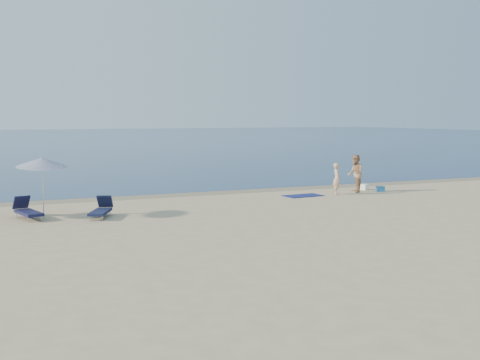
# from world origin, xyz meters

# --- Properties ---
(sea) EXTENTS (240.00, 160.00, 0.01)m
(sea) POSITION_xyz_m (0.00, 100.00, 0.00)
(sea) COLOR #0C2048
(sea) RESTS_ON ground
(wet_sand_strip) EXTENTS (240.00, 1.60, 0.00)m
(wet_sand_strip) POSITION_xyz_m (0.00, 19.40, 0.00)
(wet_sand_strip) COLOR #847254
(wet_sand_strip) RESTS_ON ground
(person_left) EXTENTS (0.57, 0.68, 1.60)m
(person_left) POSITION_xyz_m (4.53, 16.33, 0.80)
(person_left) COLOR tan
(person_left) RESTS_ON ground
(person_right) EXTENTS (1.07, 1.17, 1.95)m
(person_right) POSITION_xyz_m (5.92, 16.72, 0.98)
(person_right) COLOR tan
(person_right) RESTS_ON ground
(beach_towel) EXTENTS (1.99, 1.22, 0.03)m
(beach_towel) POSITION_xyz_m (2.67, 16.48, 0.02)
(beach_towel) COLOR #101853
(beach_towel) RESTS_ON ground
(white_bag) EXTENTS (0.44, 0.41, 0.30)m
(white_bag) POSITION_xyz_m (6.98, 17.38, 0.15)
(white_bag) COLOR white
(white_bag) RESTS_ON ground
(blue_cooler) EXTENTS (0.47, 0.39, 0.28)m
(blue_cooler) POSITION_xyz_m (7.27, 16.38, 0.14)
(blue_cooler) COLOR #216EB3
(blue_cooler) RESTS_ON ground
(umbrella_near) EXTENTS (2.07, 2.09, 2.48)m
(umbrella_near) POSITION_xyz_m (-9.78, 14.87, 2.17)
(umbrella_near) COLOR silver
(umbrella_near) RESTS_ON ground
(lounger_left) EXTENTS (1.06, 1.97, 0.83)m
(lounger_left) POSITION_xyz_m (-10.36, 14.98, 0.30)
(lounger_left) COLOR #141638
(lounger_left) RESTS_ON ground
(lounger_right) EXTENTS (1.28, 1.88, 0.79)m
(lounger_right) POSITION_xyz_m (-7.69, 14.15, 0.29)
(lounger_right) COLOR #151A39
(lounger_right) RESTS_ON ground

